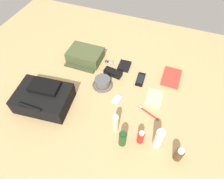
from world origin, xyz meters
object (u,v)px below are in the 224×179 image
at_px(toothpaste_tube, 159,138).
at_px(notepad, 154,98).
at_px(toothbrush, 147,112).
at_px(sunglasses_case, 113,73).
at_px(bucket_hat, 103,83).
at_px(lotion_bottle, 115,123).
at_px(paperback_novel, 171,77).
at_px(cell_phone, 140,79).
at_px(shampoo_bottle, 123,139).
at_px(media_player, 117,99).
at_px(sunscreen_spray, 141,137).
at_px(cologne_bottle, 179,154).
at_px(wallet, 125,66).
at_px(wristwatch, 109,62).
at_px(backpack, 44,98).
at_px(toiletry_pouch, 85,55).

relative_size(toothpaste_tube, notepad, 1.16).
distance_m(toothpaste_tube, toothbrush, 0.24).
bearing_deg(sunglasses_case, bucket_hat, 83.19).
height_order(lotion_bottle, sunglasses_case, lotion_bottle).
bearing_deg(paperback_novel, cell_phone, 24.33).
bearing_deg(sunglasses_case, shampoo_bottle, 123.95).
distance_m(shampoo_bottle, media_player, 0.33).
height_order(sunscreen_spray, media_player, sunscreen_spray).
xyz_separation_m(cologne_bottle, toothbrush, (0.24, -0.24, -0.04)).
xyz_separation_m(wallet, notepad, (-0.29, 0.22, -0.00)).
bearing_deg(bucket_hat, toothbrush, 162.57).
relative_size(cell_phone, wristwatch, 1.94).
distance_m(cologne_bottle, notepad, 0.43).
relative_size(backpack, wristwatch, 5.40).
xyz_separation_m(shampoo_bottle, lotion_bottle, (0.07, -0.07, 0.02)).
distance_m(bucket_hat, paperback_novel, 0.53).
bearing_deg(bucket_hat, wallet, -111.46).
height_order(toothpaste_tube, sunglasses_case, toothpaste_tube).
height_order(toothpaste_tube, notepad, toothpaste_tube).
bearing_deg(wallet, sunscreen_spray, 113.84).
relative_size(wristwatch, toothbrush, 0.46).
bearing_deg(shampoo_bottle, toothbrush, -108.45).
bearing_deg(shampoo_bottle, notepad, -104.57).
distance_m(shampoo_bottle, wallet, 0.65).
bearing_deg(backpack, sunscreen_spray, 176.65).
distance_m(toothbrush, wallet, 0.45).
height_order(toiletry_pouch, toothpaste_tube, toothpaste_tube).
relative_size(toiletry_pouch, notepad, 1.84).
bearing_deg(toothpaste_tube, sunglasses_case, -45.04).
relative_size(toiletry_pouch, toothbrush, 1.78).
bearing_deg(media_player, wristwatch, -60.87).
relative_size(bucket_hat, lotion_bottle, 0.91).
distance_m(cell_phone, media_player, 0.26).
height_order(media_player, wristwatch, same).
xyz_separation_m(toothbrush, sunglasses_case, (0.34, -0.25, 0.01)).
bearing_deg(cologne_bottle, sunglasses_case, -40.14).
xyz_separation_m(paperback_novel, wristwatch, (0.51, 0.01, -0.01)).
bearing_deg(notepad, wallet, -40.06).
relative_size(lotion_bottle, sunglasses_case, 1.20).
height_order(shampoo_bottle, media_player, shampoo_bottle).
xyz_separation_m(backpack, toothpaste_tube, (-0.79, 0.03, 0.02)).
height_order(sunscreen_spray, wallet, sunscreen_spray).
bearing_deg(sunglasses_case, notepad, 169.72).
xyz_separation_m(cologne_bottle, shampoo_bottle, (0.32, 0.03, 0.01)).
xyz_separation_m(cell_phone, sunglasses_case, (0.22, 0.02, 0.01)).
relative_size(toiletry_pouch, sunglasses_case, 1.97).
distance_m(cell_phone, wristwatch, 0.30).
height_order(toiletry_pouch, wristwatch, toiletry_pouch).
bearing_deg(toothpaste_tube, notepad, -74.24).
relative_size(lotion_bottle, paperback_novel, 0.89).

